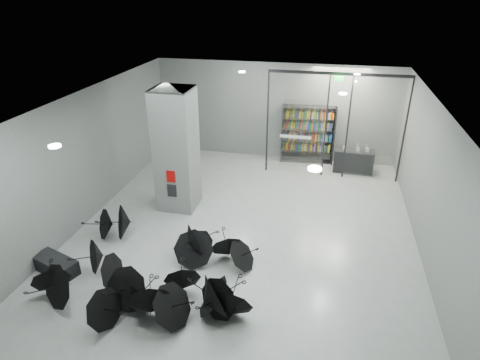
% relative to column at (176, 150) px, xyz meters
% --- Properties ---
extents(room, '(14.00, 14.02, 4.01)m').
position_rel_column_xyz_m(room, '(2.50, -2.00, 0.84)').
color(room, gray).
rests_on(room, ground).
extents(column, '(1.20, 1.20, 4.00)m').
position_rel_column_xyz_m(column, '(0.00, 0.00, 0.00)').
color(column, slate).
rests_on(column, ground).
extents(fire_cabinet, '(0.28, 0.04, 0.38)m').
position_rel_column_xyz_m(fire_cabinet, '(0.00, -0.62, -0.65)').
color(fire_cabinet, '#A50A07').
rests_on(fire_cabinet, column).
extents(info_panel, '(0.30, 0.03, 0.42)m').
position_rel_column_xyz_m(info_panel, '(0.00, -0.62, -1.15)').
color(info_panel, black).
rests_on(info_panel, column).
extents(exit_sign, '(0.30, 0.06, 0.15)m').
position_rel_column_xyz_m(exit_sign, '(4.90, 3.30, 1.82)').
color(exit_sign, '#0CE533').
rests_on(exit_sign, room).
extents(glass_partition, '(5.06, 0.08, 4.00)m').
position_rel_column_xyz_m(glass_partition, '(4.89, 3.50, 0.18)').
color(glass_partition, silver).
rests_on(glass_partition, ground).
extents(bench, '(1.36, 0.91, 0.40)m').
position_rel_column_xyz_m(bench, '(-1.93, -4.10, -1.80)').
color(bench, black).
rests_on(bench, ground).
extents(bookshelf, '(2.20, 0.65, 2.38)m').
position_rel_column_xyz_m(bookshelf, '(3.90, 4.75, -0.81)').
color(bookshelf, black).
rests_on(bookshelf, ground).
extents(shop_counter, '(1.55, 0.69, 0.91)m').
position_rel_column_xyz_m(shop_counter, '(5.81, 4.06, -1.55)').
color(shop_counter, black).
rests_on(shop_counter, ground).
extents(umbrella_cluster, '(5.48, 4.61, 1.33)m').
position_rel_column_xyz_m(umbrella_cluster, '(1.02, -4.19, -1.68)').
color(umbrella_cluster, black).
rests_on(umbrella_cluster, ground).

